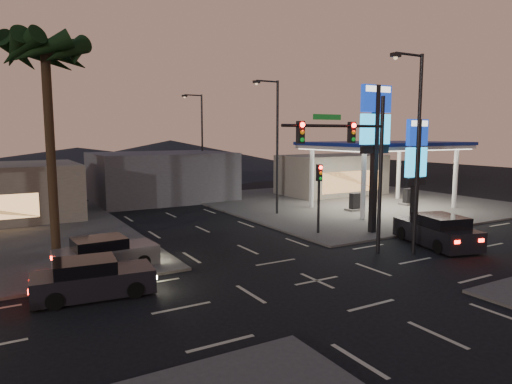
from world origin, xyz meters
TOP-DOWN VIEW (x-y plane):
  - ground at (0.00, 0.00)m, footprint 140.00×140.00m
  - corner_lot_ne at (16.00, 16.00)m, footprint 24.00×24.00m
  - gas_station at (16.00, 12.00)m, footprint 12.20×8.20m
  - convenience_store at (18.00, 21.00)m, footprint 10.00×6.00m
  - pylon_sign_tall at (8.50, 5.50)m, footprint 2.20×0.35m
  - pylon_sign_short at (11.00, 4.50)m, footprint 1.60×0.35m
  - traffic_signal_mast at (3.76, 1.99)m, footprint 6.10×0.39m
  - pedestal_signal at (5.50, 6.98)m, footprint 0.32×0.39m
  - streetlight_near at (6.79, 1.00)m, footprint 2.14×0.25m
  - streetlight_mid at (6.79, 14.00)m, footprint 2.14×0.25m
  - streetlight_far at (6.79, 28.00)m, footprint 2.14×0.25m
  - palm_a at (-9.00, 9.50)m, footprint 4.41×4.41m
  - building_far_mid at (2.00, 26.00)m, footprint 12.00×9.00m
  - hill_right at (15.00, 60.00)m, footprint 50.00×50.00m
  - hill_center at (0.00, 60.00)m, footprint 60.00×60.00m
  - car_lane_a_front at (-8.52, 2.79)m, footprint 4.62×2.24m
  - car_lane_b_front at (-7.32, 6.16)m, footprint 4.65×2.15m
  - suv_station at (9.48, 1.55)m, footprint 3.46×5.57m

SIDE VIEW (x-z plane):
  - ground at x=0.00m, z-range 0.00..0.00m
  - corner_lot_ne at x=16.00m, z-range 0.00..0.12m
  - car_lane_a_front at x=-8.52m, z-range -0.05..1.41m
  - car_lane_b_front at x=-7.32m, z-range -0.05..1.43m
  - suv_station at x=9.48m, z-range -0.06..1.67m
  - convenience_store at x=18.00m, z-range 0.00..4.00m
  - hill_center at x=0.00m, z-range 0.00..4.00m
  - building_far_mid at x=2.00m, z-range 0.00..4.40m
  - hill_right at x=15.00m, z-range 0.00..5.00m
  - pedestal_signal at x=5.50m, z-range 0.77..5.07m
  - pylon_sign_short at x=11.00m, z-range 1.16..8.16m
  - gas_station at x=16.00m, z-range 2.34..7.82m
  - traffic_signal_mast at x=3.76m, z-range 1.23..9.23m
  - streetlight_near at x=6.79m, z-range 0.72..10.72m
  - streetlight_mid at x=6.79m, z-range 0.72..10.72m
  - streetlight_far at x=6.79m, z-range 0.72..10.72m
  - pylon_sign_tall at x=8.50m, z-range 1.89..10.89m
  - palm_a at x=-9.00m, z-range 4.00..14.86m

